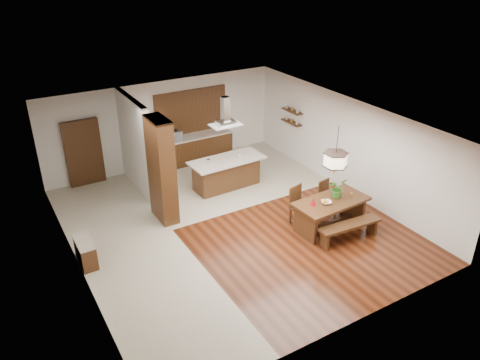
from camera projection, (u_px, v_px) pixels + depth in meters
room_shell at (230, 154)px, 11.79m from camera, size 9.00×9.04×2.92m
tile_hallway at (133, 254)px, 11.47m from camera, size 2.50×9.00×0.01m
tile_kitchen at (226, 178)px, 15.21m from camera, size 5.50×4.00×0.01m
soffit_band at (229, 123)px, 11.42m from camera, size 8.00×9.00×0.02m
partition_pier at (162, 170)px, 12.35m from camera, size 0.45×1.00×2.90m
partition_stub at (135, 144)px, 13.97m from camera, size 0.18×2.40×2.90m
hallway_console at (86, 252)px, 11.00m from camera, size 0.37×0.88×0.63m
hallway_doorway at (84, 153)px, 14.40m from camera, size 1.10×0.20×2.10m
rear_counter at (196, 148)px, 16.19m from camera, size 2.60×0.62×0.95m
kitchen_window at (191, 111)px, 15.82m from camera, size 2.60×0.08×1.50m
shelf_lower at (291, 122)px, 15.85m from camera, size 0.26×0.90×0.04m
shelf_upper at (292, 111)px, 15.67m from camera, size 0.26×0.90×0.04m
dining_table at (331, 208)px, 12.28m from camera, size 2.04×1.11×0.83m
dining_bench at (349, 232)px, 11.91m from camera, size 1.76×0.51×0.49m
dining_chair_left at (301, 206)px, 12.51m from camera, size 0.57×0.57×1.06m
dining_chair_right at (328, 198)px, 13.03m from camera, size 0.49×0.49×0.96m
pendant_lantern at (336, 150)px, 11.54m from camera, size 0.64×0.64×1.31m
foliage_plant at (337, 188)px, 12.24m from camera, size 0.55×0.51×0.52m
fruit_bowl at (326, 202)px, 12.02m from camera, size 0.35×0.35×0.06m
napkin_cone at (313, 202)px, 11.89m from camera, size 0.18×0.18×0.22m
gold_ornament at (351, 195)px, 12.35m from camera, size 0.08×0.08×0.10m
kitchen_island at (226, 173)px, 14.44m from camera, size 2.35×1.09×0.96m
range_hood at (225, 111)px, 13.55m from camera, size 0.90×0.55×0.87m
island_cup at (239, 156)px, 14.33m from camera, size 0.13×0.13×0.09m
microwave at (174, 136)px, 15.53m from camera, size 0.61×0.53×0.29m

